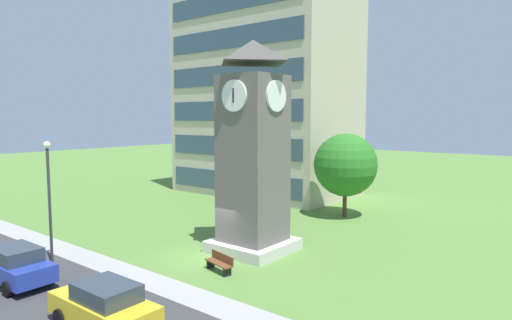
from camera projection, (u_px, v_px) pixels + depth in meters
name	position (u px, v px, depth m)	size (l,w,h in m)	color
ground_plane	(206.00, 257.00, 23.30)	(160.00, 160.00, 0.00)	#567F38
street_asphalt	(50.00, 312.00, 16.73)	(120.00, 7.20, 0.01)	#38383A
kerb_strip	(145.00, 279.00, 20.16)	(120.00, 1.60, 0.01)	#9E9E99
office_building	(266.00, 95.00, 42.87)	(16.39, 10.20, 19.20)	beige
clock_tower	(253.00, 158.00, 24.02)	(4.03, 4.03, 11.56)	#605B56
park_bench	(220.00, 262.00, 21.04)	(1.86, 0.89, 0.88)	brown
street_lamp	(49.00, 189.00, 21.82)	(0.36, 0.36, 6.24)	#333338
tree_by_building	(345.00, 165.00, 32.48)	(4.69, 4.69, 6.25)	#513823
parked_car_blue	(14.00, 264.00, 19.57)	(4.50, 2.02, 1.69)	#23389E
parked_car_yellow	(104.00, 305.00, 15.30)	(4.38, 2.01, 1.69)	gold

